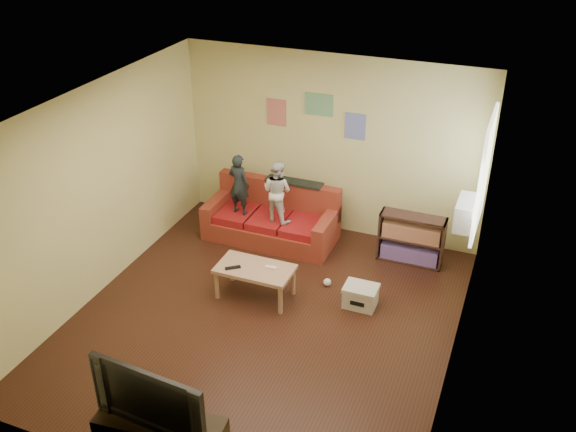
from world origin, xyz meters
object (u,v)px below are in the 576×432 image
at_px(television, 156,392).
at_px(child_b, 277,191).
at_px(sofa, 273,220).
at_px(file_box, 361,296).
at_px(coffee_table, 255,272).
at_px(bookshelf, 411,241).
at_px(child_a, 239,184).

bearing_deg(television, child_b, 101.25).
distance_m(sofa, child_b, 0.62).
height_order(file_box, television, television).
height_order(child_b, file_box, child_b).
relative_size(sofa, coffee_table, 1.96).
bearing_deg(file_box, bookshelf, 74.32).
bearing_deg(coffee_table, child_b, 100.10).
distance_m(child_b, television, 4.02).
distance_m(child_b, file_box, 2.00).
bearing_deg(coffee_table, sofa, 104.45).
relative_size(file_box, television, 0.36).
relative_size(child_a, television, 0.79).
bearing_deg(coffee_table, television, -84.93).
height_order(coffee_table, television, television).
xyz_separation_m(child_b, file_box, (1.56, -1.03, -0.72)).
bearing_deg(child_a, bookshelf, -165.38).
bearing_deg(sofa, coffee_table, -75.55).
xyz_separation_m(child_a, coffee_table, (0.84, -1.33, -0.49)).
xyz_separation_m(coffee_table, bookshelf, (1.68, 1.57, -0.05)).
relative_size(sofa, television, 1.64).
distance_m(coffee_table, television, 2.70).
distance_m(coffee_table, file_box, 1.38).
bearing_deg(sofa, child_b, -48.20).
xyz_separation_m(file_box, television, (-1.09, -2.96, 0.64)).
relative_size(bookshelf, file_box, 2.14).
xyz_separation_m(child_b, bookshelf, (1.92, 0.24, -0.54)).
distance_m(bookshelf, file_box, 1.33).
bearing_deg(child_b, file_box, 159.15).
height_order(coffee_table, bookshelf, bookshelf).
height_order(sofa, bookshelf, sofa).
xyz_separation_m(sofa, coffee_table, (0.38, -1.49, 0.09)).
bearing_deg(bookshelf, child_b, -172.73).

